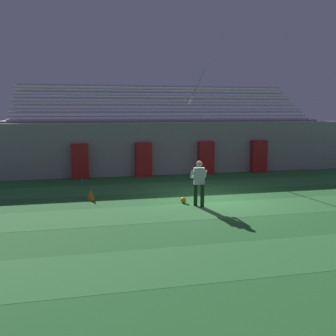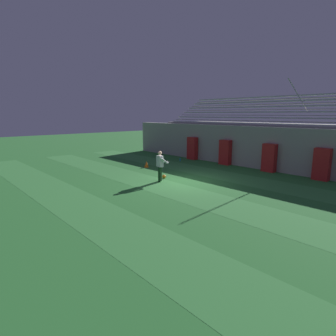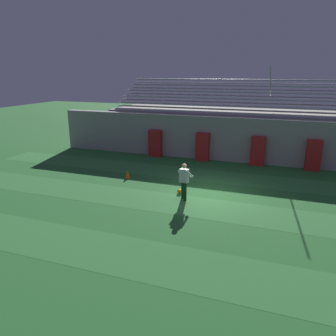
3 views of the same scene
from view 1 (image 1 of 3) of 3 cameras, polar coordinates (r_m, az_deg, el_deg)
The scene contains 14 objects.
ground_plane at distance 15.48m, azimuth 6.42°, elevation -4.57°, with size 80.00×80.00×0.00m, color #286B2D.
turf_stripe_near at distance 10.24m, azimuth 17.84°, elevation -11.75°, with size 28.00×2.23×0.01m, color #337A38.
turf_stripe_mid at distance 14.07m, azimuth 8.52°, elevation -5.92°, with size 28.00×2.23×0.01m, color #337A38.
turf_stripe_far at distance 18.18m, azimuth 3.39°, elevation -2.58°, with size 28.00×2.23×0.01m, color #337A38.
back_wall at distance 21.42m, azimuth 0.72°, elevation 2.89°, with size 24.00×0.60×2.80m, color #999691.
padding_pillar_gate_left at distance 20.60m, azimuth -3.56°, elevation 1.22°, with size 0.84×0.44×1.78m, color #B21E1E.
padding_pillar_gate_right at distance 21.42m, azimuth 5.52°, elevation 1.47°, with size 0.84×0.44×1.78m, color #B21E1E.
padding_pillar_far_left at distance 20.33m, azimuth -12.66°, elevation 0.93°, with size 0.84×0.44×1.78m, color #B21E1E.
padding_pillar_far_right at distance 22.60m, azimuth 13.04°, elevation 1.66°, with size 0.84×0.44×1.78m, color #B21E1E.
bleacher_stand at distance 24.03m, azimuth -0.80°, elevation 3.75°, with size 18.00×4.75×5.83m.
goalkeeper at distance 14.17m, azimuth 4.52°, elevation -1.81°, with size 0.65×0.63×1.67m.
soccer_ball at distance 14.81m, azimuth 2.24°, elevation -4.68°, with size 0.22×0.22×0.22m, color orange.
traffic_cone at distance 15.58m, azimuth -11.13°, elevation -3.80°, with size 0.30×0.30×0.42m, color orange.
water_bottle at distance 19.04m, azimuth -12.38°, elevation -1.90°, with size 0.07×0.07×0.24m, color #1E8CD8.
Camera 1 is at (-5.04, -14.22, 3.46)m, focal length 42.00 mm.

